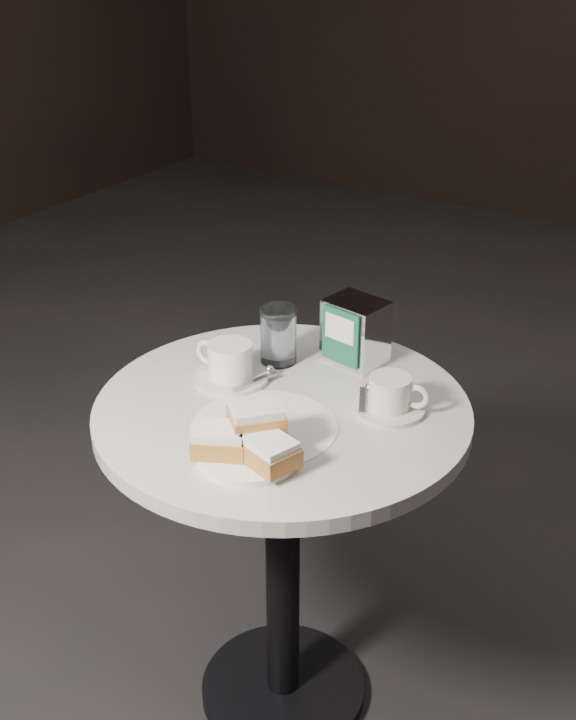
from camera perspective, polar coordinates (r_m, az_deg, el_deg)
The scene contains 9 objects.
ground at distance 2.15m, azimuth -0.31°, elevation -20.27°, with size 7.00×7.00×0.00m, color black.
cafe_table at distance 1.78m, azimuth -0.35°, elevation -8.36°, with size 0.70×0.70×0.74m.
sugar_spill at distance 1.60m, azimuth -1.52°, elevation -4.23°, with size 0.26×0.26×0.00m, color white.
beignet_plate at distance 1.50m, azimuth -2.50°, elevation -5.24°, with size 0.20×0.20×0.09m.
coffee_cup_left at distance 1.74m, azimuth -3.70°, elevation -0.26°, with size 0.16×0.15×0.08m.
coffee_cup_right at distance 1.65m, azimuth 6.48°, elevation -2.31°, with size 0.16×0.16×0.07m.
water_glass_left at distance 1.80m, azimuth -0.61°, elevation 1.52°, with size 0.08×0.08×0.12m.
water_glass_right at distance 1.81m, azimuth 4.58°, elevation 1.58°, with size 0.09×0.09×0.11m.
napkin_dispenser at distance 1.80m, azimuth 4.27°, elevation 1.80°, with size 0.13×0.11×0.13m.
Camera 1 is at (0.79, -1.20, 1.59)m, focal length 45.00 mm.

